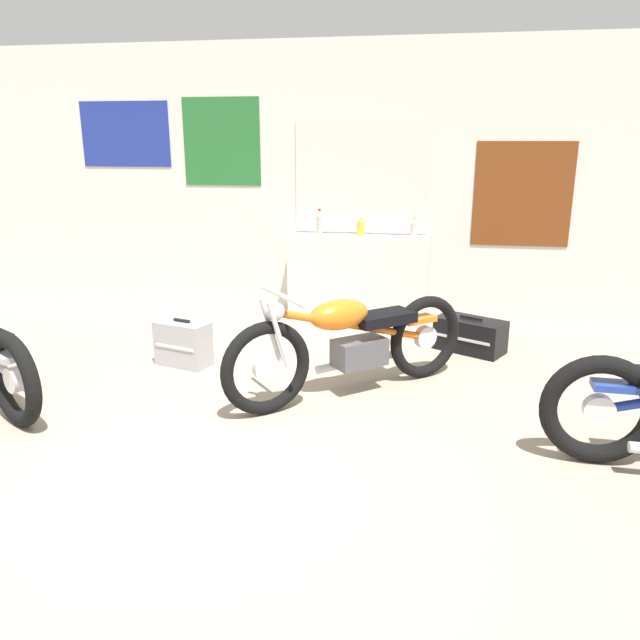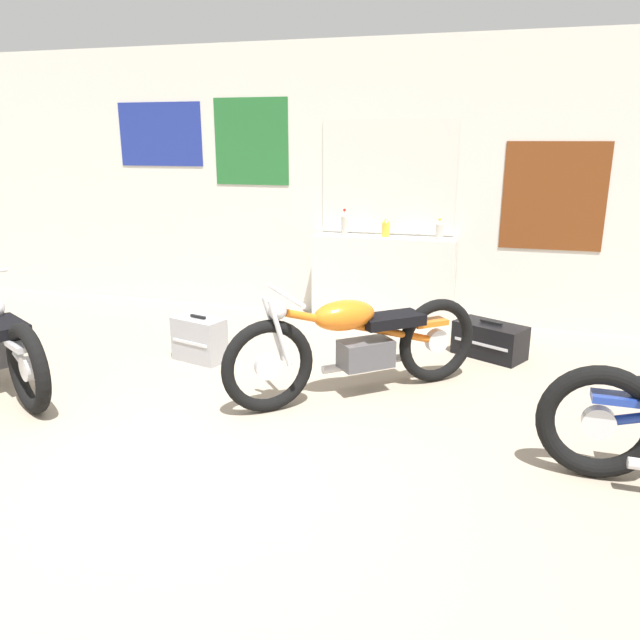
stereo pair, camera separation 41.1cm
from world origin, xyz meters
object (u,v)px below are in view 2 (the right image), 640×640
at_px(bottle_leftmost, 344,224).
at_px(motorcycle_orange, 358,343).
at_px(bottle_left_center, 386,228).
at_px(bottle_center, 439,230).
at_px(hard_case_black, 490,340).
at_px(hard_case_silver, 199,339).

relative_size(bottle_leftmost, motorcycle_orange, 0.17).
bearing_deg(bottle_leftmost, bottle_left_center, 6.33).
bearing_deg(bottle_center, bottle_left_center, 179.89).
height_order(bottle_leftmost, hard_case_black, bottle_leftmost).
distance_m(hard_case_silver, hard_case_black, 2.53).
distance_m(bottle_left_center, hard_case_silver, 2.25).
bearing_deg(bottle_center, motorcycle_orange, -100.31).
distance_m(motorcycle_orange, hard_case_black, 1.51).
bearing_deg(bottle_left_center, motorcycle_orange, -85.17).
height_order(bottle_leftmost, motorcycle_orange, bottle_leftmost).
bearing_deg(bottle_leftmost, motorcycle_orange, -73.30).
distance_m(bottle_leftmost, hard_case_black, 1.93).
bearing_deg(hard_case_black, bottle_center, 123.34).
xyz_separation_m(bottle_left_center, bottle_center, (0.54, -0.00, -0.00)).
relative_size(bottle_leftmost, bottle_left_center, 1.33).
height_order(bottle_center, hard_case_black, bottle_center).
bearing_deg(bottle_center, bottle_leftmost, -177.27).
distance_m(bottle_leftmost, bottle_left_center, 0.43).
bearing_deg(hard_case_silver, bottle_leftmost, 61.20).
xyz_separation_m(bottle_center, hard_case_black, (0.56, -0.86, -0.83)).
xyz_separation_m(bottle_leftmost, bottle_left_center, (0.42, 0.05, -0.03)).
relative_size(hard_case_silver, hard_case_black, 0.74).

